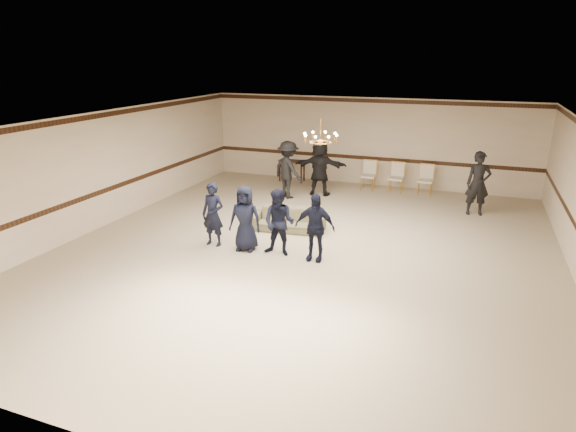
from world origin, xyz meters
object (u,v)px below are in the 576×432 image
(adult_mid, at_px, (320,168))
(banquet_chair_right, at_px, (426,181))
(adult_left, at_px, (288,170))
(boy_c, at_px, (279,223))
(boy_a, at_px, (213,215))
(boy_b, at_px, (245,219))
(settee, at_px, (287,219))
(adult_right, at_px, (478,184))
(banquet_chair_mid, at_px, (396,178))
(boy_d, at_px, (315,227))
(console_table, at_px, (292,171))
(chandelier, at_px, (321,129))
(banquet_chair_left, at_px, (368,176))

(adult_mid, relative_size, banquet_chair_right, 1.87)
(adult_left, bearing_deg, boy_c, 138.06)
(boy_a, xyz_separation_m, boy_b, (0.90, 0.00, 0.00))
(boy_b, xyz_separation_m, settee, (0.45, 1.73, -0.52))
(boy_b, relative_size, adult_right, 0.84)
(settee, relative_size, banquet_chair_mid, 1.99)
(boy_d, xyz_separation_m, banquet_chair_mid, (0.87, 6.73, -0.30))
(console_table, bearing_deg, chandelier, -65.06)
(adult_left, bearing_deg, console_table, -43.14)
(boy_d, relative_size, adult_right, 0.84)
(boy_a, height_order, boy_d, same)
(banquet_chair_mid, bearing_deg, boy_d, -94.68)
(adult_left, xyz_separation_m, adult_mid, (0.90, 0.70, 0.00))
(chandelier, xyz_separation_m, boy_c, (-0.53, -1.52, -2.06))
(settee, height_order, banquet_chair_left, banquet_chair_left)
(boy_a, xyz_separation_m, settee, (1.35, 1.73, -0.52))
(boy_b, height_order, adult_left, adult_left)
(boy_d, xyz_separation_m, banquet_chair_left, (-0.13, 6.73, -0.30))
(adult_left, relative_size, banquet_chair_left, 1.87)
(console_table, bearing_deg, banquet_chair_left, -5.91)
(settee, distance_m, adult_mid, 3.79)
(console_table, bearing_deg, boy_d, -67.78)
(adult_right, relative_size, banquet_chair_left, 1.87)
(adult_right, bearing_deg, banquet_chair_mid, 136.39)
(settee, bearing_deg, banquet_chair_mid, 59.20)
(boy_b, height_order, banquet_chair_left, boy_b)
(settee, relative_size, banquet_chair_right, 1.99)
(banquet_chair_left, bearing_deg, chandelier, -94.48)
(boy_a, bearing_deg, boy_c, 1.87)
(adult_right, bearing_deg, console_table, 152.83)
(boy_c, height_order, console_table, boy_c)
(banquet_chair_right, bearing_deg, adult_mid, -155.86)
(chandelier, height_order, console_table, chandelier)
(settee, relative_size, adult_left, 1.06)
(boy_c, xyz_separation_m, adult_left, (-1.57, 4.76, 0.15))
(boy_b, distance_m, banquet_chair_right, 7.67)
(boy_a, relative_size, boy_d, 1.00)
(boy_a, distance_m, banquet_chair_right, 8.14)
(adult_right, xyz_separation_m, banquet_chair_left, (-3.67, 1.68, -0.45))
(boy_d, relative_size, adult_left, 0.84)
(boy_a, relative_size, banquet_chair_right, 1.58)
(boy_b, relative_size, adult_left, 0.84)
(adult_left, bearing_deg, adult_mid, -112.29)
(adult_mid, height_order, console_table, adult_mid)
(adult_mid, relative_size, console_table, 1.97)
(boy_c, height_order, settee, boy_c)
(boy_d, bearing_deg, settee, 126.29)
(boy_d, bearing_deg, banquet_chair_left, 89.56)
(adult_mid, bearing_deg, banquet_chair_mid, -159.63)
(settee, distance_m, adult_right, 5.94)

